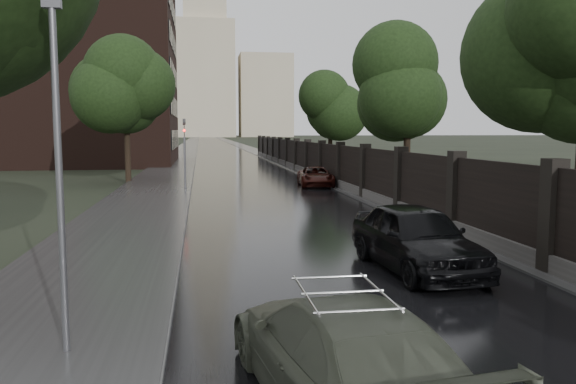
{
  "coord_description": "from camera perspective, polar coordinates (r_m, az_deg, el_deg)",
  "views": [
    {
      "loc": [
        -3.44,
        -6.74,
        3.33
      ],
      "look_at": [
        -0.85,
        9.82,
        1.5
      ],
      "focal_mm": 35.0,
      "sensor_mm": 36.0,
      "label": 1
    }
  ],
  "objects": [
    {
      "name": "verge_right",
      "position": [
        196.97,
        -6.3,
        5.24
      ],
      "size": [
        3.0,
        420.0,
        0.08
      ],
      "primitive_type": "cube",
      "color": "#2D2D2D",
      "rests_on": "ground"
    },
    {
      "name": "tree_right_b",
      "position": [
        30.79,
        12.1,
        9.11
      ],
      "size": [
        4.08,
        4.08,
        7.01
      ],
      "color": "black",
      "rests_on": "ground"
    },
    {
      "name": "traffic_light",
      "position": [
        31.76,
        -10.46,
        4.45
      ],
      "size": [
        0.16,
        0.32,
        4.0
      ],
      "color": "#59595E",
      "rests_on": "ground"
    },
    {
      "name": "car_right_far",
      "position": [
        33.8,
        2.83,
        1.57
      ],
      "size": [
        2.31,
        4.39,
        1.18
      ],
      "primitive_type": "imported",
      "rotation": [
        0.0,
        0.0,
        -0.09
      ],
      "color": "black",
      "rests_on": "ground"
    },
    {
      "name": "volga_sedan",
      "position": [
        7.0,
        5.53,
        -15.94
      ],
      "size": [
        2.55,
        4.99,
        1.39
      ],
      "primitive_type": "imported",
      "rotation": [
        0.0,
        0.0,
        3.27
      ],
      "color": "#434839",
      "rests_on": "ground"
    },
    {
      "name": "car_right_near",
      "position": [
        13.71,
        12.88,
        -4.54
      ],
      "size": [
        2.24,
        4.86,
        1.61
      ],
      "primitive_type": "imported",
      "rotation": [
        0.0,
        0.0,
        0.07
      ],
      "color": "black",
      "rests_on": "ground"
    },
    {
      "name": "brick_building",
      "position": [
        60.89,
        -23.19,
        12.03
      ],
      "size": [
        24.0,
        18.0,
        20.0
      ],
      "primitive_type": "cube",
      "color": "black",
      "rests_on": "ground"
    },
    {
      "name": "sidewalk_left",
      "position": [
        196.78,
        -9.66,
        5.2
      ],
      "size": [
        4.0,
        420.0,
        0.16
      ],
      "primitive_type": "cube",
      "color": "#2D2D2D",
      "rests_on": "ground"
    },
    {
      "name": "ground",
      "position": [
        8.27,
        17.41,
        -17.83
      ],
      "size": [
        800.0,
        800.0,
        0.0
      ],
      "primitive_type": "plane",
      "color": "black",
      "rests_on": "ground"
    },
    {
      "name": "stalinist_tower",
      "position": [
        308.76,
        -8.38,
        12.69
      ],
      "size": [
        92.0,
        30.0,
        159.0
      ],
      "color": "tan",
      "rests_on": "ground"
    },
    {
      "name": "road",
      "position": [
        196.8,
        -7.9,
        5.21
      ],
      "size": [
        8.0,
        420.0,
        0.02
      ],
      "primitive_type": "cube",
      "color": "black",
      "rests_on": "ground"
    },
    {
      "name": "lamp_post",
      "position": [
        8.5,
        -22.21,
        1.31
      ],
      "size": [
        0.25,
        0.12,
        5.11
      ],
      "color": "#59595E",
      "rests_on": "ground"
    },
    {
      "name": "tree_left_far",
      "position": [
        37.07,
        -16.13,
        8.95
      ],
      "size": [
        4.25,
        4.25,
        7.39
      ],
      "color": "black",
      "rests_on": "ground"
    },
    {
      "name": "fence_right",
      "position": [
        39.65,
        2.84,
        2.87
      ],
      "size": [
        0.45,
        75.72,
        2.7
      ],
      "color": "#383533",
      "rests_on": "ground"
    },
    {
      "name": "tree_right_c",
      "position": [
        48.03,
        4.34,
        8.15
      ],
      "size": [
        4.08,
        4.08,
        7.01
      ],
      "color": "black",
      "rests_on": "ground"
    }
  ]
}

